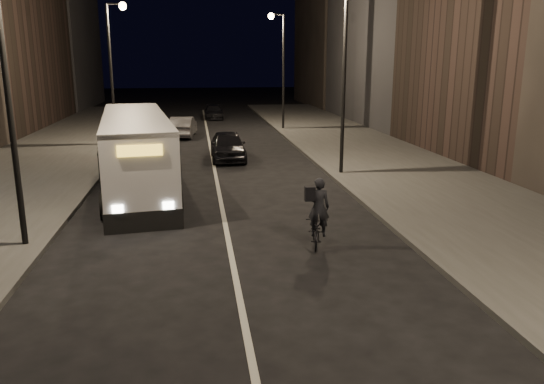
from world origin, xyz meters
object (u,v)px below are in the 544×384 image
object	(u,v)px
streetlight_right_far	(280,56)
car_far	(214,112)
streetlight_left_far	(115,55)
car_mid	(183,127)
cyclist_on_bicycle	(317,223)
streetlight_right_mid	(339,53)
car_near	(228,146)
city_bus	(136,150)
streetlight_left_near	(13,49)

from	to	relation	value
streetlight_right_far	car_far	world-z (taller)	streetlight_right_far
streetlight_left_far	car_mid	size ratio (longest dim) A/B	1.93
streetlight_left_far	cyclist_on_bicycle	world-z (taller)	streetlight_left_far
streetlight_right_mid	streetlight_right_far	world-z (taller)	same
streetlight_left_far	car_near	size ratio (longest dim) A/B	1.87
city_bus	streetlight_right_far	bearing A→B (deg)	56.62
car_near	car_mid	distance (m)	9.16
streetlight_right_far	cyclist_on_bicycle	xyz separation A→B (m)	(-2.89, -24.89, -4.70)
city_bus	car_far	bearing A→B (deg)	73.95
streetlight_right_far	streetlight_right_mid	bearing A→B (deg)	-90.00
streetlight_left_far	city_bus	bearing A→B (deg)	-79.37
streetlight_right_far	streetlight_left_far	bearing A→B (deg)	-150.64
streetlight_left_near	car_mid	bearing A→B (deg)	80.34
streetlight_right_mid	streetlight_left_near	xyz separation A→B (m)	(-10.66, -8.00, 0.00)
streetlight_left_near	streetlight_left_far	bearing A→B (deg)	90.00
streetlight_left_near	cyclist_on_bicycle	xyz separation A→B (m)	(7.77, -0.89, -4.70)
streetlight_right_far	streetlight_left_far	size ratio (longest dim) A/B	1.00
cyclist_on_bicycle	car_near	bearing A→B (deg)	109.07
streetlight_right_far	cyclist_on_bicycle	world-z (taller)	streetlight_right_far
city_bus	cyclist_on_bicycle	bearing A→B (deg)	-60.29
car_mid	car_near	bearing A→B (deg)	111.68
city_bus	streetlight_left_far	bearing A→B (deg)	93.27
streetlight_right_mid	cyclist_on_bicycle	world-z (taller)	streetlight_right_mid
streetlight_right_mid	car_far	xyz separation A→B (m)	(-4.53, 24.62, -4.78)
cyclist_on_bicycle	car_far	size ratio (longest dim) A/B	0.50
streetlight_right_mid	car_far	bearing A→B (deg)	100.43
streetlight_left_near	streetlight_right_far	bearing A→B (deg)	66.04
streetlight_right_mid	car_far	world-z (taller)	streetlight_right_mid
car_mid	car_far	distance (m)	11.38
cyclist_on_bicycle	streetlight_left_far	bearing A→B (deg)	124.55
streetlight_left_far	car_far	size ratio (longest dim) A/B	2.02
streetlight_right_mid	car_mid	xyz separation A→B (m)	(-7.00, 13.51, -4.67)
city_bus	cyclist_on_bicycle	distance (m)	9.38
city_bus	car_mid	bearing A→B (deg)	76.86
streetlight_right_mid	city_bus	bearing A→B (deg)	-170.35
streetlight_right_mid	city_bus	distance (m)	9.41
car_near	streetlight_right_mid	bearing A→B (deg)	-45.84
streetlight_left_near	city_bus	size ratio (longest dim) A/B	0.71
city_bus	cyclist_on_bicycle	world-z (taller)	city_bus
streetlight_right_mid	streetlight_left_far	size ratio (longest dim) A/B	1.00
streetlight_left_far	car_far	xyz separation A→B (m)	(6.13, 14.62, -4.78)
streetlight_left_near	cyclist_on_bicycle	world-z (taller)	streetlight_left_near
streetlight_right_mid	streetlight_left_far	distance (m)	14.62
streetlight_right_mid	city_bus	size ratio (longest dim) A/B	0.71
streetlight_left_near	car_mid	world-z (taller)	streetlight_left_near
cyclist_on_bicycle	car_mid	size ratio (longest dim) A/B	0.48
streetlight_right_far	city_bus	distance (m)	19.77
streetlight_right_far	streetlight_left_near	size ratio (longest dim) A/B	1.00
streetlight_right_mid	city_bus	xyz separation A→B (m)	(-8.52, -1.45, -3.72)
car_far	streetlight_right_mid	bearing A→B (deg)	-79.08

